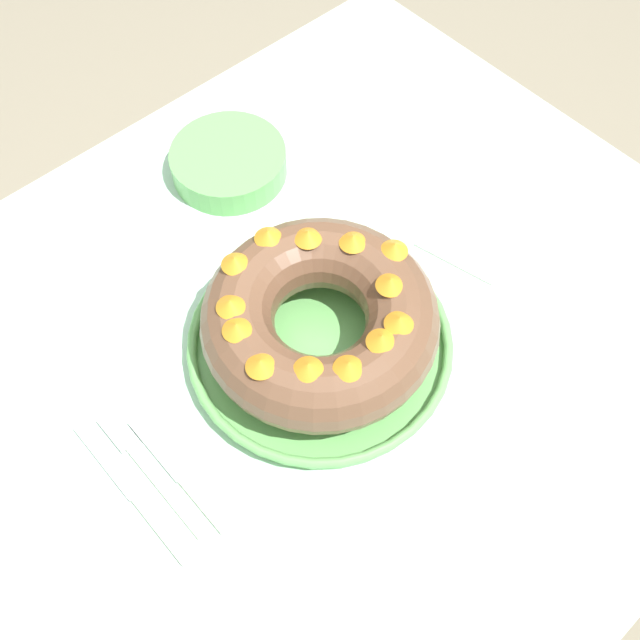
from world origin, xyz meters
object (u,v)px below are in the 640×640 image
bundt_cake (320,319)px  napkin (481,224)px  fork (144,464)px  serving_dish (320,344)px  side_bowl (229,162)px  serving_knife (139,498)px  cake_knife (186,480)px

bundt_cake → napkin: (0.30, -0.00, -0.07)m
bundt_cake → fork: 0.26m
serving_dish → side_bowl: (0.10, 0.31, 0.01)m
serving_dish → serving_knife: serving_dish is taller
bundt_cake → side_bowl: (0.10, 0.31, -0.05)m
serving_knife → side_bowl: 0.49m
serving_dish → bundt_cake: (-0.00, 0.00, 0.06)m
fork → napkin: size_ratio=1.15×
side_bowl → serving_dish: bearing=-108.0°
serving_knife → napkin: size_ratio=1.28×
bundt_cake → cake_knife: 0.24m
serving_knife → napkin: serving_knife is taller
serving_dish → fork: serving_dish is taller
side_bowl → napkin: size_ratio=1.00×
bundt_cake → side_bowl: bearing=72.0°
bundt_cake → fork: size_ratio=1.47×
bundt_cake → napkin: size_ratio=1.70×
cake_knife → fork: bearing=119.8°
bundt_cake → serving_dish: bearing=-55.6°
fork → napkin: fork is taller
serving_knife → napkin: 0.57m
bundt_cake → napkin: 0.31m
fork → side_bowl: side_bowl is taller
cake_knife → napkin: bearing=5.1°
fork → serving_knife: (-0.03, -0.03, 0.00)m
bundt_cake → serving_knife: bundt_cake is taller
serving_knife → cake_knife: size_ratio=1.21×
serving_knife → cake_knife: bearing=-14.9°
napkin → fork: bearing=177.5°
cake_knife → napkin: 0.52m
serving_knife → side_bowl: size_ratio=1.28×
serving_dish → side_bowl: bearing=72.0°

